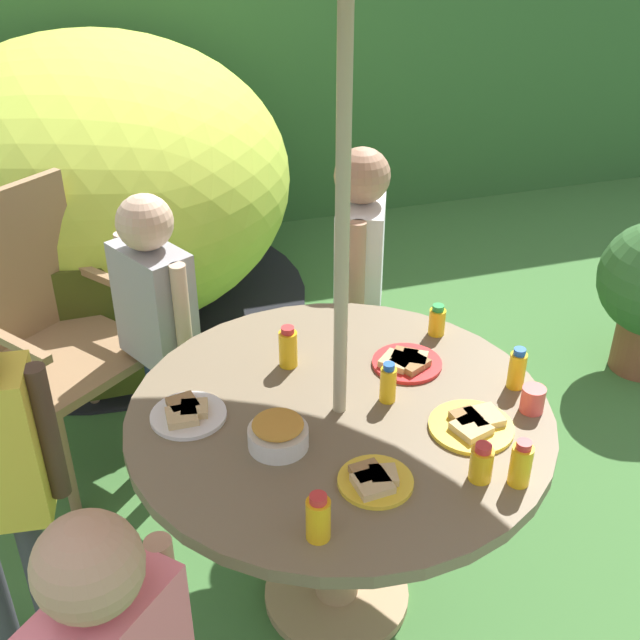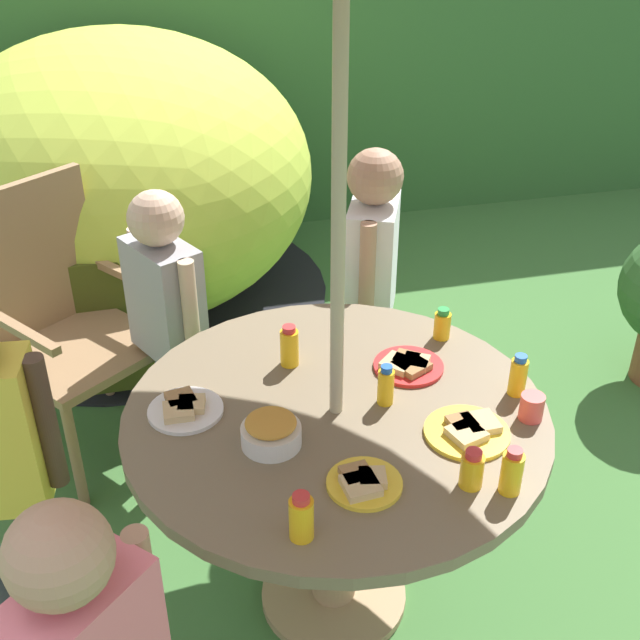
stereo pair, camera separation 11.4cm
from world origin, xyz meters
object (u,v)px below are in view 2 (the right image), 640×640
object	(u,v)px
juice_bottle_center_front	(518,376)
cup_near	(532,407)
child_in_grey_shirt	(165,300)
plate_back_edge	(408,365)
plate_mid_left	(364,482)
plate_far_left	(185,408)
juice_bottle_far_right	(289,347)
juice_bottle_spot_a	(301,517)
dome_tent	(123,175)
child_in_white_shirt	(372,260)
juice_bottle_center_back	(472,470)
wooden_chair	(59,312)
plate_near_left	(468,430)
garden_table	(335,453)
juice_bottle_front_edge	(442,324)
juice_bottle_near_right	(386,387)
juice_bottle_mid_right	(512,472)
snack_bowl	(271,431)

from	to	relation	value
juice_bottle_center_front	cup_near	bearing A→B (deg)	-96.28
child_in_grey_shirt	plate_back_edge	distance (m)	0.94
plate_mid_left	plate_far_left	world-z (taller)	same
plate_back_edge	plate_mid_left	size ratio (longest dim) A/B	1.12
plate_mid_left	juice_bottle_far_right	world-z (taller)	juice_bottle_far_right
plate_mid_left	juice_bottle_spot_a	world-z (taller)	juice_bottle_spot_a
juice_bottle_far_right	dome_tent	bearing A→B (deg)	102.54
child_in_white_shirt	juice_bottle_spot_a	bearing A→B (deg)	-0.36
child_in_grey_shirt	plate_far_left	xyz separation A→B (m)	(0.00, -0.71, 0.05)
child_in_white_shirt	juice_bottle_spot_a	size ratio (longest dim) A/B	9.60
juice_bottle_center_back	child_in_white_shirt	bearing A→B (deg)	84.18
wooden_chair	plate_far_left	distance (m)	1.05
plate_back_edge	juice_bottle_spot_a	xyz separation A→B (m)	(-0.45, -0.57, 0.04)
juice_bottle_center_front	juice_bottle_center_back	size ratio (longest dim) A/B	1.21
wooden_chair	plate_near_left	xyz separation A→B (m)	(1.10, -1.22, 0.19)
plate_mid_left	wooden_chair	bearing A→B (deg)	120.02
garden_table	plate_back_edge	world-z (taller)	plate_back_edge
juice_bottle_center_back	juice_bottle_front_edge	xyz separation A→B (m)	(0.18, 0.64, -0.00)
juice_bottle_near_right	juice_bottle_front_edge	xyz separation A→B (m)	(0.27, 0.28, -0.01)
plate_back_edge	plate_near_left	bearing A→B (deg)	-80.63
juice_bottle_center_back	juice_bottle_mid_right	bearing A→B (deg)	-26.45
plate_far_left	juice_bottle_far_right	bearing A→B (deg)	25.99
dome_tent	juice_bottle_front_edge	distance (m)	2.13
garden_table	juice_bottle_front_edge	bearing A→B (deg)	33.92
plate_back_edge	juice_bottle_front_edge	distance (m)	0.21
juice_bottle_far_right	juice_bottle_spot_a	distance (m)	0.69
juice_bottle_far_right	juice_bottle_spot_a	world-z (taller)	juice_bottle_far_right
child_in_grey_shirt	plate_back_edge	world-z (taller)	child_in_grey_shirt
plate_back_edge	garden_table	bearing A→B (deg)	-151.19
dome_tent	juice_bottle_near_right	size ratio (longest dim) A/B	16.66
juice_bottle_center_back	juice_bottle_near_right	bearing A→B (deg)	105.41
juice_bottle_near_right	juice_bottle_center_front	bearing A→B (deg)	-6.52
wooden_chair	child_in_white_shirt	size ratio (longest dim) A/B	0.90
juice_bottle_center_back	juice_bottle_front_edge	world-z (taller)	juice_bottle_center_back
juice_bottle_spot_a	cup_near	world-z (taller)	juice_bottle_spot_a
garden_table	child_in_grey_shirt	distance (m)	0.90
wooden_chair	juice_bottle_mid_right	distance (m)	1.84
plate_back_edge	snack_bowl	bearing A→B (deg)	-152.21
cup_near	juice_bottle_near_right	bearing A→B (deg)	156.53
juice_bottle_center_front	juice_bottle_center_back	xyz separation A→B (m)	(-0.27, -0.32, -0.01)
snack_bowl	cup_near	world-z (taller)	snack_bowl
juice_bottle_near_right	snack_bowl	bearing A→B (deg)	-164.50
cup_near	juice_bottle_front_edge	bearing A→B (deg)	100.82
dome_tent	juice_bottle_center_front	size ratio (longest dim) A/B	15.96
child_in_grey_shirt	juice_bottle_center_front	world-z (taller)	child_in_grey_shirt
juice_bottle_center_back	juice_bottle_mid_right	xyz separation A→B (m)	(0.08, -0.04, 0.01)
dome_tent	juice_bottle_far_right	world-z (taller)	dome_tent
child_in_grey_shirt	juice_bottle_near_right	size ratio (longest dim) A/B	9.21
plate_far_left	plate_back_edge	bearing A→B (deg)	4.45
wooden_chair	garden_table	bearing A→B (deg)	-90.00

